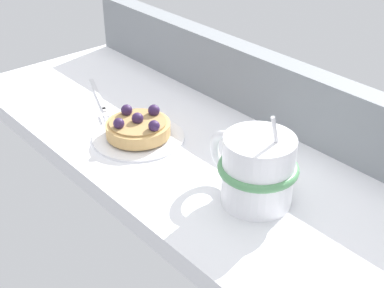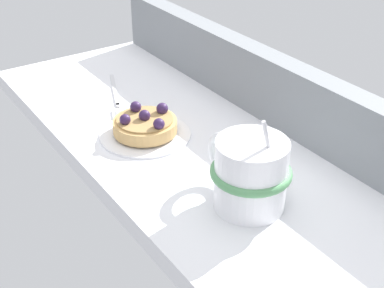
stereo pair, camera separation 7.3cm
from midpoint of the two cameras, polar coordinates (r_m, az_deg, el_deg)
name	(u,v)px [view 1 (the left image)]	position (r cm, az deg, el deg)	size (l,w,h in cm)	color
ground_plane	(197,155)	(80.46, -2.13, -1.24)	(88.10, 32.74, 2.92)	white
window_rail_back	(266,87)	(85.88, 5.34, 5.89)	(86.34, 3.87, 10.40)	gray
dessert_plate	(139,136)	(82.40, -8.13, 0.72)	(13.79, 13.79, 0.70)	white
raspberry_tart	(138,127)	(81.63, -8.19, 1.72)	(9.60, 9.60, 3.63)	tan
coffee_mug	(256,169)	(66.40, 3.60, -2.75)	(13.34, 9.92, 12.74)	white
dessert_fork	(100,100)	(94.36, -11.73, 4.45)	(17.20, 8.21, 0.60)	silver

